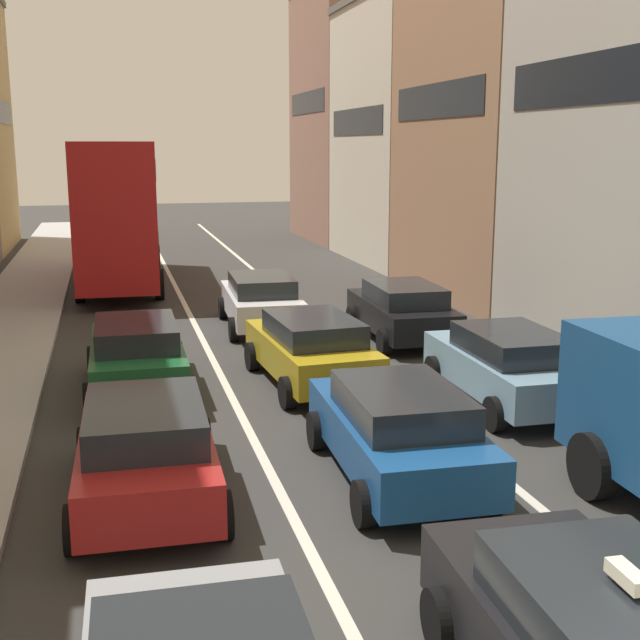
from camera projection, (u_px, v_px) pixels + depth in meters
name	position (u px, v px, depth m)	size (l,w,h in m)	color
sidewalk_left	(8.00, 329.00, 22.43)	(2.60, 64.00, 0.14)	#AFAFAF
lane_stripe_left	(193.00, 321.00, 23.66)	(0.16, 60.00, 0.01)	silver
lane_stripe_right	(308.00, 316.00, 24.49)	(0.16, 60.00, 0.01)	silver
building_row_right	(516.00, 121.00, 28.47)	(7.20, 43.90, 13.24)	#936B5B
sedan_centre_lane_second	(398.00, 429.00, 12.33)	(2.17, 4.36, 1.49)	#194C8C
wagon_left_lane_second	(146.00, 447.00, 11.60)	(2.16, 4.35, 1.49)	#A51E1E
hatchback_centre_lane_third	(311.00, 348.00, 17.26)	(2.28, 4.40, 1.49)	#B29319
sedan_left_lane_third	(137.00, 353.00, 16.82)	(2.09, 4.31, 1.49)	#19592D
coupe_centre_lane_fourth	(261.00, 300.00, 22.65)	(2.21, 4.37, 1.49)	silver
sedan_right_lane_behind_truck	(508.00, 364.00, 15.97)	(2.11, 4.32, 1.49)	#759EB7
wagon_right_lane_far	(402.00, 310.00, 21.26)	(2.16, 4.35, 1.49)	black
bus_mid_queue_primary	(119.00, 206.00, 29.24)	(3.15, 10.60, 5.06)	#B21919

